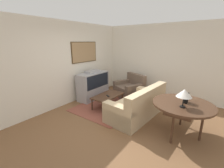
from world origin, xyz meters
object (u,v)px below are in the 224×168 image
coffee_table (108,96)px  console_table (183,106)px  table_lamp (184,93)px  armchair (130,89)px  mantel_clock (186,98)px  tv (93,85)px  couch (138,106)px

coffee_table → console_table: console_table is taller
table_lamp → armchair: bearing=51.6°
armchair → coffee_table: armchair is taller
armchair → table_lamp: bearing=-16.2°
coffee_table → mantel_clock: size_ratio=5.00×
tv → table_lamp: 3.32m
coffee_table → console_table: 2.27m
couch → tv: bearing=-93.5°
console_table → table_lamp: 0.43m
armchair → console_table: bearing=-12.8°
armchair → table_lamp: size_ratio=3.06×
couch → coffee_table: bearing=-84.2°
console_table → table_lamp: size_ratio=3.29×
mantel_clock → armchair: bearing=56.9°
tv → table_lamp: table_lamp is taller
tv → armchair: (0.99, -1.00, -0.22)m
coffee_table → console_table: (-0.21, -2.23, 0.33)m
tv → coffee_table: 0.98m
coffee_table → couch: bearing=-89.0°
armchair → table_lamp: table_lamp is taller
table_lamp → console_table: bearing=7.5°
couch → console_table: bearing=83.7°
coffee_table → console_table: bearing=-95.5°
table_lamp → mantel_clock: size_ratio=1.82×
couch → table_lamp: bearing=74.1°
console_table → mantel_clock: (0.09, -0.03, 0.17)m
mantel_clock → table_lamp: bearing=179.8°
console_table → coffee_table: bearing=84.5°
tv → console_table: tv is taller
coffee_table → mantel_clock: mantel_clock is taller
table_lamp → mantel_clock: table_lamp is taller
tv → console_table: 3.20m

